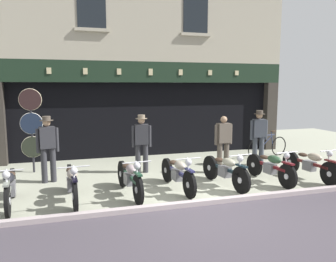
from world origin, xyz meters
name	(u,v)px	position (x,y,z in m)	size (l,w,h in m)	color
ground	(229,226)	(0.00, -0.98, -0.04)	(22.13, 22.00, 0.18)	#9D9F89
shop_facade	(139,103)	(0.00, 6.98, 1.79)	(10.43, 4.42, 6.78)	black
motorcycle_far_left	(10,187)	(-3.93, 1.10, 0.43)	(0.62, 1.95, 0.92)	black
motorcycle_left	(72,182)	(-2.70, 1.08, 0.43)	(0.62, 2.05, 0.92)	black
motorcycle_center_left	(130,177)	(-1.44, 1.12, 0.43)	(0.62, 2.02, 0.92)	black
motorcycle_center	(178,173)	(-0.26, 1.20, 0.42)	(0.62, 2.01, 0.91)	black
motorcycle_center_right	(225,170)	(0.96, 1.13, 0.42)	(0.62, 1.95, 0.92)	black
motorcycle_right	(271,166)	(2.26, 1.13, 0.41)	(0.62, 1.91, 0.91)	black
motorcycle_far_right	(310,164)	(3.43, 1.07, 0.42)	(0.62, 2.04, 0.90)	black
salesman_left	(48,146)	(-3.26, 2.76, 0.96)	(0.55, 0.33, 1.72)	#2D2D33
shopkeeper_center	(142,141)	(-0.75, 3.03, 0.92)	(0.56, 0.33, 1.67)	#2D2D33
salesman_right	(223,142)	(1.48, 2.34, 0.90)	(0.56, 0.26, 1.64)	brown
assistant_far_right	(259,135)	(2.96, 2.89, 0.96)	(0.55, 0.34, 1.73)	#3D424C
tyre_sign_pole	(32,124)	(-3.74, 3.94, 1.40)	(0.62, 0.06, 2.41)	#232328
advert_board_near	(193,104)	(1.72, 5.40, 1.81)	(0.72, 0.03, 1.09)	beige
leaning_bicycle	(268,146)	(3.97, 3.89, 0.37)	(1.76, 0.56, 0.94)	black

